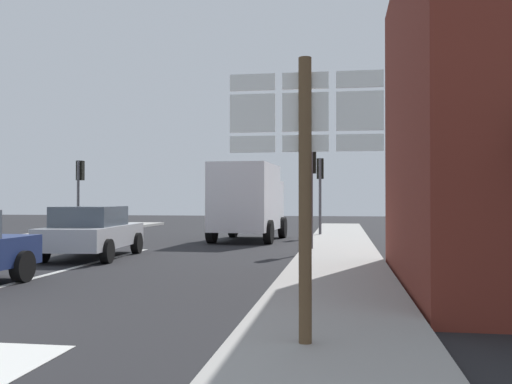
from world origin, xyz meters
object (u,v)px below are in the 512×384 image
at_px(sedan_far, 92,231).
at_px(traffic_light_far_right, 320,179).
at_px(route_sign_post, 305,169).
at_px(delivery_truck, 248,200).
at_px(traffic_light_far_left, 80,180).
at_px(traffic_light_near_right, 311,173).

xyz_separation_m(sedan_far, traffic_light_far_right, (6.08, 9.80, 1.81)).
bearing_deg(route_sign_post, traffic_light_far_right, 91.71).
height_order(sedan_far, delivery_truck, delivery_truck).
distance_m(route_sign_post, traffic_light_far_left, 21.69).
height_order(delivery_truck, traffic_light_near_right, traffic_light_near_right).
xyz_separation_m(sedan_far, traffic_light_near_right, (6.08, 2.55, 1.75)).
bearing_deg(traffic_light_far_right, traffic_light_near_right, -90.00).
bearing_deg(delivery_truck, sedan_far, -114.56).
bearing_deg(route_sign_post, traffic_light_near_right, 92.78).
bearing_deg(sedan_far, traffic_light_far_left, 117.97).
distance_m(delivery_truck, traffic_light_far_left, 8.50).
bearing_deg(delivery_truck, route_sign_post, -78.41).
distance_m(traffic_light_near_right, traffic_light_far_right, 7.25).
relative_size(route_sign_post, traffic_light_near_right, 0.95).
xyz_separation_m(sedan_far, route_sign_post, (6.65, -9.11, 1.24)).
distance_m(route_sign_post, traffic_light_near_right, 11.69).
height_order(delivery_truck, route_sign_post, route_sign_post).
bearing_deg(traffic_light_far_left, route_sign_post, -57.81).
xyz_separation_m(delivery_truck, traffic_light_near_right, (2.78, -4.66, 0.86)).
height_order(sedan_far, traffic_light_near_right, traffic_light_near_right).
bearing_deg(sedan_far, route_sign_post, -53.89).
bearing_deg(traffic_light_far_left, traffic_light_far_right, 2.95).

